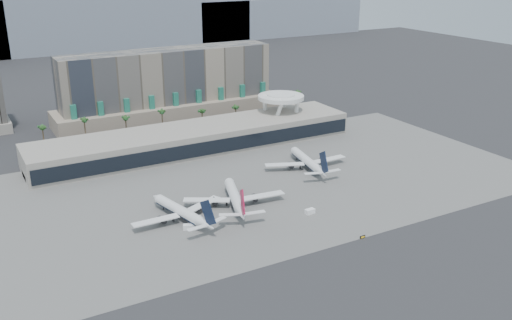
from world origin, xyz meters
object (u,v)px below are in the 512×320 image
service_vehicle_a (189,227)px  taxiway_sign (363,237)px  airliner_left (181,211)px  airliner_right (307,161)px  service_vehicle_b (310,211)px  airliner_centre (235,197)px

service_vehicle_a → taxiway_sign: size_ratio=1.85×
airliner_left → airliner_right: bearing=4.4°
airliner_left → service_vehicle_a: size_ratio=9.88×
airliner_left → service_vehicle_b: size_ratio=10.74×
airliner_right → service_vehicle_b: size_ratio=11.10×
service_vehicle_a → taxiway_sign: service_vehicle_a is taller
taxiway_sign → service_vehicle_b: bearing=100.1°
airliner_right → taxiway_sign: bearing=-97.5°
airliner_left → taxiway_sign: bearing=-54.5°
service_vehicle_a → airliner_right: bearing=48.2°
airliner_left → airliner_right: size_ratio=0.97×
airliner_centre → service_vehicle_a: bearing=-138.8°
airliner_centre → taxiway_sign: 54.73m
airliner_left → service_vehicle_b: (46.34, -19.45, -2.62)m
airliner_centre → service_vehicle_a: 26.97m
airliner_right → service_vehicle_a: bearing=-146.5°
service_vehicle_a → service_vehicle_b: service_vehicle_a is taller
airliner_left → service_vehicle_a: airliner_left is taller
service_vehicle_b → airliner_left: bearing=153.7°
airliner_centre → airliner_right: (49.26, 21.17, -0.06)m
airliner_left → airliner_centre: bearing=-9.2°
airliner_right → taxiway_sign: 71.89m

